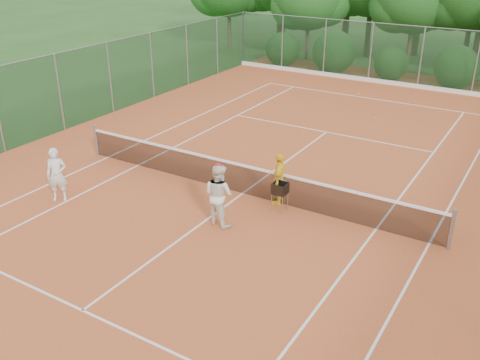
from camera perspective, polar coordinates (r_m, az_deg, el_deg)
name	(u,v)px	position (r m, az deg, el deg)	size (l,w,h in m)	color
ground	(242,194)	(16.01, 0.25, -1.53)	(120.00, 120.00, 0.00)	#22491A
clay_court	(242,194)	(16.01, 0.25, -1.50)	(18.00, 36.00, 0.02)	#BB572B
tennis_net	(242,178)	(15.78, 0.26, 0.20)	(11.97, 0.10, 1.10)	gray
player_white	(57,175)	(16.21, -18.95, 0.55)	(0.58, 0.38, 1.59)	silver
player_center_grp	(219,194)	(14.03, -2.28, -1.52)	(0.93, 0.78, 1.75)	white
player_yellow	(279,178)	(15.17, 4.22, 0.17)	(0.91, 0.38, 1.55)	yellow
ball_hopper	(280,189)	(14.79, 4.30, -0.95)	(0.37, 0.37, 0.85)	gray
stray_ball_a	(376,117)	(23.41, 14.27, 6.49)	(0.07, 0.07, 0.07)	#B3C72E
stray_ball_b	(358,94)	(26.82, 12.52, 8.97)	(0.07, 0.07, 0.07)	yellow
stray_ball_c	(434,108)	(25.48, 19.98, 7.23)	(0.07, 0.07, 0.07)	#DFF138
court_markings	(242,194)	(16.00, 0.25, -1.46)	(11.03, 23.83, 0.01)	white
fence_back	(395,55)	(28.83, 16.25, 12.67)	(18.07, 0.07, 3.00)	#19381E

